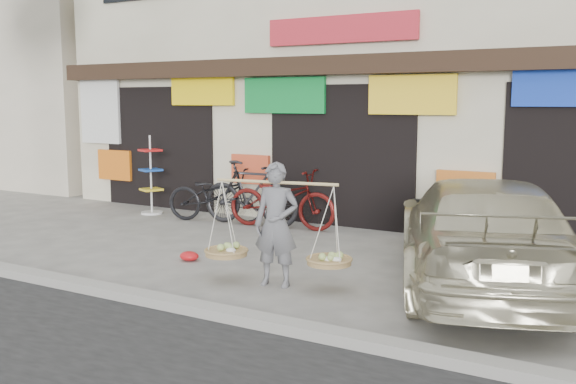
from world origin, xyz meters
The scene contains 11 objects.
ground centered at (0.00, 0.00, 0.00)m, with size 70.00×70.00×0.00m, color gray.
kerb centered at (0.00, -2.00, 0.06)m, with size 70.00×0.25×0.12m, color gray.
shophouse_block centered at (0.00, 6.42, 3.45)m, with size 14.00×6.32×7.00m.
neighbor_west centered at (-13.50, 7.00, 3.00)m, with size 12.00×7.00×6.00m, color beige.
street_vendor centered at (1.01, -0.59, 0.74)m, with size 1.96×0.82×1.62m.
bike_0 centered at (-2.31, 2.63, 0.54)m, with size 0.71×2.04×1.07m, color black.
bike_1 centered at (-1.53, 2.69, 0.62)m, with size 0.59×2.08×1.25m, color black.
bike_2 centered at (-0.86, 2.74, 0.56)m, with size 0.75×2.15×1.13m, color #4D0F0D.
suv centered at (3.31, 0.71, 0.71)m, with size 3.52×5.30×1.43m.
display_rack centered at (-4.07, 2.72, 0.67)m, with size 0.53×0.53×1.68m.
red_bag centered at (-0.81, -0.12, 0.07)m, with size 0.31×0.25×0.14m, color red.
Camera 1 is at (5.17, -7.57, 2.39)m, focal length 40.00 mm.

